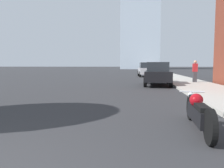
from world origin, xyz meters
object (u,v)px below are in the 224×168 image
motorcycle (198,112)px  parked_car_black (158,74)px  pedestrian (195,71)px  parked_car_silver (146,70)px

motorcycle → parked_car_black: 10.91m
parked_car_black → pedestrian: (2.95, 1.47, 0.15)m
motorcycle → parked_car_silver: size_ratio=0.58×
parked_car_black → parked_car_silver: 12.09m
motorcycle → pedestrian: bearing=79.2°
pedestrian → parked_car_black: bearing=-153.5°
parked_car_black → parked_car_silver: (-0.38, 12.08, 0.05)m
parked_car_silver → pedestrian: 11.12m
motorcycle → pedestrian: size_ratio=1.55×
parked_car_silver → pedestrian: bearing=-76.4°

